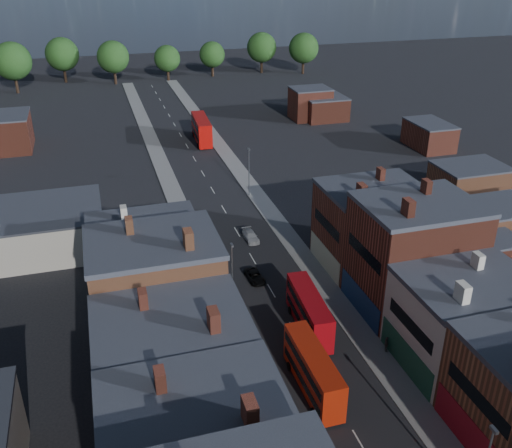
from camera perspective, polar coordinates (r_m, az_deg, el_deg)
pavement_west at (r=82.02m, az=-6.66°, el=-0.74°), size 3.00×200.00×0.12m
pavement_east at (r=84.82m, az=1.99°, el=0.39°), size 3.00×200.00×0.12m
lamp_post_2 at (r=62.82m, az=-2.38°, el=-4.78°), size 0.25×0.70×8.12m
lamp_post_3 at (r=91.41m, az=-0.71°, el=5.54°), size 0.25×0.70×8.12m
bus_0 at (r=53.61m, az=5.74°, el=-14.36°), size 2.52×9.83×4.24m
bus_1 at (r=60.90m, az=5.34°, el=-8.70°), size 2.98×9.96×4.25m
bus_2 at (r=119.11m, az=-5.46°, el=9.42°), size 3.51×11.90×5.08m
car_2 at (r=69.89m, az=-0.12°, el=-5.24°), size 2.07×4.03×1.09m
car_3 at (r=79.03m, az=-0.55°, el=-1.22°), size 1.78×4.11×1.18m
ped_1 at (r=49.30m, az=2.24°, el=-20.95°), size 0.87×0.64×1.60m
ped_3 at (r=59.85m, az=12.91°, el=-11.63°), size 0.80×1.10×1.70m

